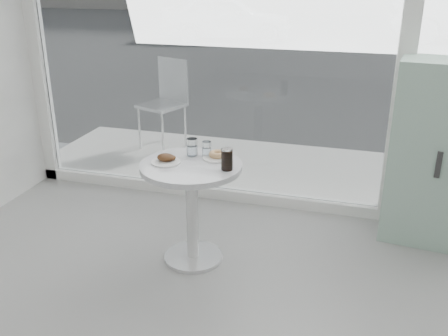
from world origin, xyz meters
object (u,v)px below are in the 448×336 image
(plate_fritter, at_px, (166,159))
(car_white, at_px, (227,17))
(main_table, at_px, (192,192))
(patio_chair, at_px, (166,98))
(water_tumbler_b, at_px, (207,150))
(cola_glass, at_px, (227,159))
(mint_cabinet, at_px, (435,154))
(water_tumbler_a, at_px, (192,148))
(plate_donut, at_px, (218,156))

(plate_fritter, bearing_deg, car_white, 103.99)
(main_table, bearing_deg, patio_chair, 116.49)
(water_tumbler_b, relative_size, cola_glass, 0.72)
(mint_cabinet, xyz_separation_m, plate_fritter, (-1.86, -0.87, 0.08))
(mint_cabinet, distance_m, water_tumbler_a, 1.87)
(main_table, xyz_separation_m, plate_fritter, (-0.17, -0.03, 0.25))
(plate_fritter, bearing_deg, water_tumbler_a, 57.49)
(water_tumbler_a, bearing_deg, water_tumbler_b, 9.70)
(patio_chair, relative_size, cola_glass, 6.74)
(water_tumbler_b, bearing_deg, main_table, -107.04)
(car_white, distance_m, plate_donut, 12.32)
(car_white, height_order, water_tumbler_b, car_white)
(patio_chair, distance_m, plate_fritter, 2.45)
(plate_donut, bearing_deg, main_table, -133.31)
(main_table, bearing_deg, cola_glass, -6.64)
(main_table, bearing_deg, water_tumbler_b, 72.96)
(main_table, bearing_deg, plate_fritter, -171.22)
(patio_chair, distance_m, water_tumbler_a, 2.33)
(mint_cabinet, xyz_separation_m, water_tumbler_b, (-1.63, -0.66, 0.10))
(mint_cabinet, bearing_deg, plate_donut, -149.18)
(car_white, relative_size, plate_donut, 17.94)
(car_white, bearing_deg, plate_donut, -175.39)
(cola_glass, bearing_deg, water_tumbler_b, 134.83)
(plate_donut, bearing_deg, water_tumbler_b, 163.42)
(car_white, xyz_separation_m, cola_glass, (3.45, -12.06, 0.18))
(plate_donut, bearing_deg, water_tumbler_a, 177.33)
(main_table, height_order, cola_glass, cola_glass)
(car_white, bearing_deg, water_tumbler_b, -175.77)
(plate_fritter, relative_size, cola_glass, 1.36)
(water_tumbler_a, bearing_deg, patio_chair, 117.23)
(main_table, relative_size, mint_cabinet, 0.54)
(main_table, relative_size, water_tumbler_a, 5.99)
(plate_fritter, xyz_separation_m, plate_donut, (0.32, 0.18, -0.01))
(patio_chair, height_order, plate_donut, patio_chair)
(mint_cabinet, relative_size, plate_donut, 6.59)
(mint_cabinet, distance_m, car_white, 12.19)
(plate_fritter, bearing_deg, cola_glass, -0.64)
(cola_glass, bearing_deg, patio_chair, 121.43)
(main_table, relative_size, car_white, 0.20)
(mint_cabinet, height_order, plate_donut, mint_cabinet)
(mint_cabinet, xyz_separation_m, car_white, (-4.86, 11.18, -0.05))
(car_white, bearing_deg, patio_chair, -179.14)
(plate_donut, bearing_deg, plate_fritter, -150.16)
(water_tumbler_a, bearing_deg, main_table, -73.53)
(main_table, xyz_separation_m, car_white, (-3.17, 12.02, 0.12))
(main_table, bearing_deg, water_tumbler_a, 106.47)
(main_table, relative_size, patio_chair, 0.74)
(water_tumbler_a, distance_m, cola_glass, 0.38)
(main_table, bearing_deg, mint_cabinet, 26.49)
(mint_cabinet, xyz_separation_m, water_tumbler_a, (-1.74, -0.67, 0.11))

